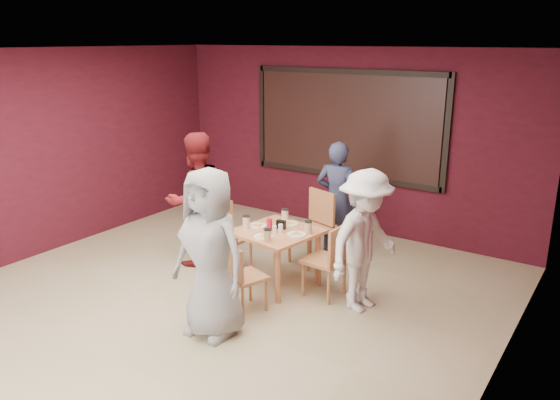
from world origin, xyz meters
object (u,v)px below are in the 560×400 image
Objects in this scene: diner_back at (337,199)px; diner_left at (196,199)px; chair_back at (314,223)px; dining_table at (277,237)px; chair_front at (241,274)px; chair_left at (228,232)px; diner_front at (210,253)px; chair_right at (330,257)px; diner_right at (365,241)px.

diner_back is 0.91× the size of diner_left.
chair_back is 0.61× the size of diner_back.
chair_front is (0.07, -0.80, -0.17)m from dining_table.
diner_back is (0.12, 0.40, 0.25)m from chair_back.
chair_left is 0.48× the size of diner_front.
chair_front is 1.67m from chair_back.
diner_left is (-1.40, -1.28, 0.08)m from diner_back.
diner_left reaches higher than dining_table.
chair_left is 1.54m from chair_right.
chair_left reaches higher than chair_front.
diner_right is at bearing 106.12° from diner_left.
chair_left is (-0.83, 0.10, -0.14)m from dining_table.
chair_back is 1.60m from diner_left.
diner_back is at bearing 89.43° from diner_front.
diner_right is at bearing 117.69° from diner_back.
chair_front is at bearing -126.68° from chair_right.
chair_right is at bearing 66.39° from diner_front.
dining_table reaches higher than chair_front.
chair_right is at bearing 103.82° from diner_back.
chair_right is at bearing 98.22° from diner_right.
chair_back is at bearing 88.68° from dining_table.
diner_front is 1.89m from diner_left.
chair_back is at bearing 42.05° from chair_left.
chair_back is at bearing 62.48° from diner_back.
diner_left is at bearing 31.19° from diner_back.
chair_front is 0.94× the size of chair_left.
dining_table is at bearing 72.57° from diner_back.
diner_left reaches higher than chair_left.
chair_right is at bearing 107.18° from diner_left.
diner_front is at bearing -113.83° from chair_right.
chair_right is at bearing -1.80° from chair_left.
diner_front is 1.09× the size of diner_back.
chair_left is at bearing 123.50° from diner_front.
diner_back is at bearing 50.34° from chair_left.
chair_left is at bearing 173.26° from dining_table.
diner_front is (0.03, -0.52, 0.42)m from chair_front.
diner_back is 1.90m from diner_left.
chair_left is at bearing 135.17° from chair_front.
chair_back is at bearing 139.73° from diner_left.
diner_right reaches higher than chair_left.
diner_back is at bearing 83.87° from dining_table.
chair_left is 0.53× the size of diner_back.
chair_right reaches higher than chair_front.
chair_front is 1.27m from chair_left.
chair_back reaches higher than chair_right.
chair_left is at bearing -137.95° from chair_back.
chair_left is 1.55m from diner_back.
diner_left is at bearing -179.16° from dining_table.
chair_front is at bearing 76.94° from diner_back.
diner_front is at bearing -87.89° from chair_back.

